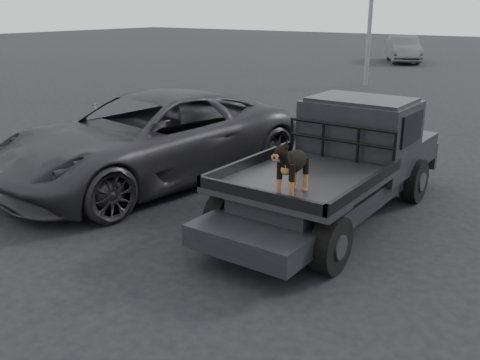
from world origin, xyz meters
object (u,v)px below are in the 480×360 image
Objects in this scene: parked_suv at (150,139)px; distant_car_a at (403,49)px; flatbed_ute at (332,190)px; dog at (293,166)px.

parked_suv reaches higher than distant_car_a.
dog reaches higher than flatbed_ute.
dog is 4.12m from parked_suv.
dog is (0.21, -1.63, 0.83)m from flatbed_ute.
distant_car_a is (-7.69, 25.24, 0.30)m from flatbed_ute.
dog is 28.02m from distant_car_a.
dog is at bearing -10.10° from parked_suv.
flatbed_ute is at bearing 97.24° from dog.
parked_suv is (-3.88, 1.32, -0.44)m from dog.
flatbed_ute is 0.89× the size of parked_suv.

